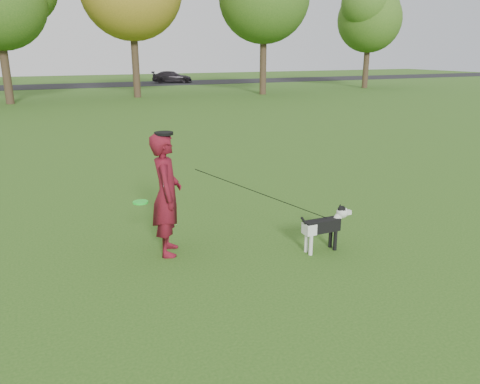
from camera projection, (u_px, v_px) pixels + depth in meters
name	position (u px, v px, depth m)	size (l,w,h in m)	color
ground	(249.00, 244.00, 7.84)	(120.00, 120.00, 0.00)	#285116
road	(61.00, 86.00, 42.71)	(120.00, 7.00, 0.02)	black
man	(167.00, 195.00, 7.24)	(0.71, 0.46, 1.94)	#510B1C
dog	(326.00, 224.00, 7.48)	(0.97, 0.19, 0.74)	black
car_right	(172.00, 77.00, 46.67)	(1.60, 3.95, 1.15)	#262127
man_held_items	(265.00, 195.00, 7.39)	(3.00, 1.10, 1.46)	#1BDB2E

